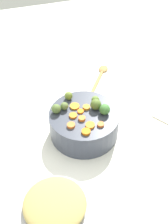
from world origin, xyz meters
TOP-DOWN VIEW (x-y plane):
  - tabletop at (0.00, 0.00)m, footprint 2.40×2.40m
  - serving_bowl_carrots at (0.03, 0.01)m, footprint 0.27×0.27m
  - metal_pot at (0.37, -0.19)m, footprint 0.22×0.22m
  - stuffing_mound at (0.37, -0.19)m, footprint 0.18×0.18m
  - carrot_slice_0 at (0.01, -0.00)m, footprint 0.03×0.03m
  - carrot_slice_1 at (0.07, -0.06)m, footprint 0.04×0.04m
  - carrot_slice_2 at (0.09, 0.01)m, footprint 0.05×0.05m
  - carrot_slice_3 at (0.03, -0.03)m, footprint 0.03×0.03m
  - carrot_slice_4 at (0.12, -0.01)m, footprint 0.04×0.04m
  - carrot_slice_5 at (0.10, 0.05)m, footprint 0.03×0.03m
  - carrot_slice_6 at (0.05, -0.01)m, footprint 0.03×0.03m
  - carrot_slice_7 at (-0.02, -0.01)m, footprint 0.04×0.04m
  - carrot_slice_8 at (0.00, 0.03)m, footprint 0.04×0.04m
  - brussels_sprout_0 at (-0.01, -0.09)m, footprint 0.04×0.04m
  - brussels_sprout_1 at (-0.02, 0.07)m, footprint 0.03×0.03m
  - brussels_sprout_2 at (0.05, 0.08)m, footprint 0.04×0.04m
  - brussels_sprout_3 at (-0.02, -0.05)m, footprint 0.03×0.03m
  - brussels_sprout_4 at (0.01, 0.06)m, footprint 0.04×0.04m
  - brussels_sprout_5 at (-0.07, -0.02)m, footprint 0.03×0.03m
  - wooden_spoon at (-0.29, 0.19)m, footprint 0.27×0.21m

SIDE VIEW (x-z plane):
  - tabletop at x=0.00m, z-range 0.00..0.02m
  - wooden_spoon at x=-0.29m, z-range 0.02..0.03m
  - serving_bowl_carrots at x=0.03m, z-range 0.02..0.13m
  - metal_pot at x=0.37m, z-range 0.02..0.13m
  - carrot_slice_0 at x=0.01m, z-range 0.13..0.13m
  - carrot_slice_7 at x=-0.02m, z-range 0.13..0.13m
  - carrot_slice_3 at x=0.03m, z-range 0.13..0.14m
  - carrot_slice_2 at x=0.09m, z-range 0.13..0.14m
  - carrot_slice_5 at x=0.10m, z-range 0.13..0.14m
  - carrot_slice_8 at x=0.00m, z-range 0.13..0.14m
  - carrot_slice_4 at x=0.12m, z-range 0.13..0.14m
  - carrot_slice_1 at x=0.07m, z-range 0.13..0.14m
  - carrot_slice_6 at x=0.05m, z-range 0.13..0.14m
  - brussels_sprout_1 at x=-0.02m, z-range 0.13..0.16m
  - brussels_sprout_3 at x=-0.02m, z-range 0.13..0.16m
  - brussels_sprout_5 at x=-0.07m, z-range 0.13..0.16m
  - brussels_sprout_0 at x=-0.01m, z-range 0.13..0.16m
  - brussels_sprout_2 at x=0.05m, z-range 0.13..0.17m
  - stuffing_mound at x=0.37m, z-range 0.13..0.17m
  - brussels_sprout_4 at x=0.01m, z-range 0.13..0.17m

